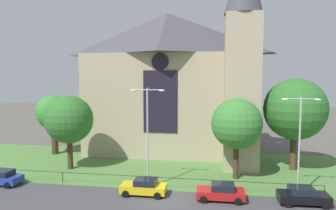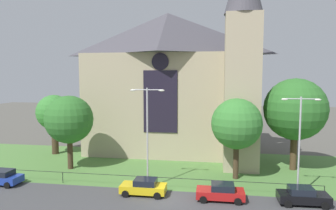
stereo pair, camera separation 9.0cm
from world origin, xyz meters
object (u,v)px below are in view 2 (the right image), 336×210
(streetlamp_near, at_px, (147,127))
(tree_left_near, at_px, (69,120))
(tree_left_far, at_px, (54,113))
(streetlamp_far, at_px, (300,135))
(church_building, at_px, (172,81))
(parked_car_blue, at_px, (1,177))
(parked_car_black, at_px, (303,196))
(parked_car_red, at_px, (221,192))
(tree_right_near, at_px, (237,124))
(tree_right_far, at_px, (295,109))
(parked_car_yellow, at_px, (144,187))

(streetlamp_near, bearing_deg, tree_left_near, 155.41)
(tree_left_far, relative_size, streetlamp_far, 0.91)
(tree_left_near, bearing_deg, tree_left_far, 130.82)
(church_building, height_order, parked_car_blue, church_building)
(streetlamp_far, distance_m, parked_car_black, 5.27)
(parked_car_black, bearing_deg, parked_car_red, 179.87)
(tree_right_near, bearing_deg, tree_left_far, 164.56)
(tree_right_far, height_order, parked_car_blue, tree_right_far)
(tree_right_far, distance_m, streetlamp_far, 8.83)
(tree_left_far, relative_size, parked_car_blue, 1.96)
(tree_left_near, xyz_separation_m, parked_car_red, (17.54, -6.69, -5.12))
(tree_right_far, bearing_deg, tree_left_near, -171.76)
(tree_left_far, xyz_separation_m, parked_car_yellow, (15.92, -12.76, -5.06))
(church_building, relative_size, tree_left_near, 2.98)
(parked_car_yellow, xyz_separation_m, parked_car_black, (13.97, 0.04, 0.00))
(parked_car_blue, bearing_deg, tree_right_far, -159.69)
(tree_right_near, xyz_separation_m, parked_car_yellow, (-8.68, -5.97, -5.18))
(tree_left_far, bearing_deg, parked_car_yellow, -38.73)
(church_building, relative_size, streetlamp_far, 2.84)
(tree_right_near, bearing_deg, parked_car_yellow, -145.50)
(parked_car_blue, bearing_deg, parked_car_black, -178.35)
(tree_left_far, xyz_separation_m, parked_car_red, (22.95, -12.95, -5.06))
(tree_right_far, bearing_deg, church_building, 156.00)
(tree_left_far, distance_m, parked_car_red, 26.83)
(church_building, xyz_separation_m, parked_car_blue, (-15.16, -16.76, -9.53))
(church_building, distance_m, parked_car_yellow, 19.59)
(parked_car_red, xyz_separation_m, parked_car_black, (6.94, 0.22, 0.00))
(parked_car_black, bearing_deg, parked_car_blue, 177.40)
(tree_left_far, relative_size, streetlamp_near, 0.85)
(parked_car_yellow, bearing_deg, church_building, -90.83)
(tree_right_near, distance_m, tree_right_far, 8.19)
(streetlamp_near, height_order, streetlamp_far, streetlamp_near)
(tree_right_near, height_order, parked_car_blue, tree_right_near)
(parked_car_red, bearing_deg, church_building, -69.47)
(parked_car_blue, relative_size, parked_car_red, 1.01)
(tree_left_far, distance_m, parked_car_blue, 13.43)
(streetlamp_near, bearing_deg, parked_car_black, -6.81)
(streetlamp_near, relative_size, parked_car_blue, 2.31)
(church_building, xyz_separation_m, streetlamp_near, (-0.21, -15.41, -4.15))
(tree_right_far, xyz_separation_m, parked_car_yellow, (-15.54, -10.28, -6.38))
(streetlamp_near, xyz_separation_m, parked_car_yellow, (0.03, -1.71, -5.38))
(church_building, height_order, tree_left_near, church_building)
(parked_car_red, relative_size, parked_car_black, 0.99)
(church_building, relative_size, parked_car_blue, 6.09)
(parked_car_blue, relative_size, parked_car_yellow, 1.01)
(parked_car_blue, bearing_deg, church_building, -129.84)
(church_building, bearing_deg, streetlamp_far, -48.23)
(church_building, relative_size, streetlamp_near, 2.63)
(tree_right_near, xyz_separation_m, parked_car_blue, (-23.66, -5.61, -5.18))
(tree_right_near, height_order, tree_right_far, tree_right_far)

